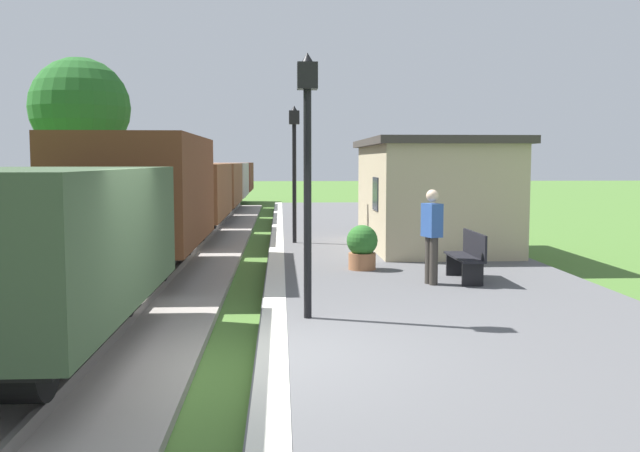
{
  "coord_description": "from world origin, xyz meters",
  "views": [
    {
      "loc": [
        0.5,
        -8.04,
        2.46
      ],
      "look_at": [
        1.19,
        4.29,
        1.33
      ],
      "focal_mm": 39.87,
      "sensor_mm": 36.0,
      "label": 1
    }
  ],
  "objects": [
    {
      "name": "station_hut",
      "position": [
        4.4,
        10.06,
        1.65
      ],
      "size": [
        3.5,
        5.8,
        2.78
      ],
      "color": "tan",
      "rests_on": "platform_slab"
    },
    {
      "name": "platform_slab",
      "position": [
        3.2,
        0.0,
        0.12
      ],
      "size": [
        6.0,
        60.0,
        0.25
      ],
      "primitive_type": "cube",
      "color": "#565659",
      "rests_on": "ground"
    },
    {
      "name": "rail_near",
      "position": [
        -1.68,
        0.0,
        0.19
      ],
      "size": [
        0.07,
        60.0,
        0.14
      ],
      "primitive_type": "cube",
      "color": "slate",
      "rests_on": "track_ballast"
    },
    {
      "name": "freight_train",
      "position": [
        -2.4,
        16.31,
        1.45
      ],
      "size": [
        2.5,
        39.2,
        2.72
      ],
      "color": "#384C33",
      "rests_on": "rail_near"
    },
    {
      "name": "ground_plane",
      "position": [
        0.0,
        0.0,
        0.0
      ],
      "size": [
        160.0,
        160.0,
        0.0
      ],
      "primitive_type": "plane",
      "color": "#47702D"
    },
    {
      "name": "bench_down_platform",
      "position": [
        3.97,
        14.98,
        0.72
      ],
      "size": [
        0.42,
        1.5,
        0.91
      ],
      "color": "black",
      "rests_on": "platform_slab"
    },
    {
      "name": "lamp_post_far",
      "position": [
        0.88,
        11.17,
        2.8
      ],
      "size": [
        0.28,
        0.28,
        3.7
      ],
      "color": "black",
      "rests_on": "platform_slab"
    },
    {
      "name": "track_ballast",
      "position": [
        -2.4,
        0.0,
        0.06
      ],
      "size": [
        3.8,
        60.0,
        0.12
      ],
      "primitive_type": "cube",
      "color": "gray",
      "rests_on": "ground"
    },
    {
      "name": "platform_edge_stripe",
      "position": [
        0.4,
        0.0,
        0.25
      ],
      "size": [
        0.36,
        60.0,
        0.01
      ],
      "primitive_type": "cube",
      "color": "silver",
      "rests_on": "platform_slab"
    },
    {
      "name": "tree_field_left",
      "position": [
        -6.89,
        18.91,
        4.42
      ],
      "size": [
        3.68,
        3.68,
        6.27
      ],
      "color": "#4C3823",
      "rests_on": "ground"
    },
    {
      "name": "lamp_post_near",
      "position": [
        0.88,
        1.86,
        2.8
      ],
      "size": [
        0.28,
        0.28,
        3.7
      ],
      "color": "black",
      "rests_on": "platform_slab"
    },
    {
      "name": "bench_near_hut",
      "position": [
        3.97,
        4.84,
        0.72
      ],
      "size": [
        0.42,
        1.5,
        0.91
      ],
      "color": "black",
      "rests_on": "platform_slab"
    },
    {
      "name": "person_waiting",
      "position": [
        3.21,
        4.5,
        1.18
      ],
      "size": [
        0.35,
        0.44,
        1.71
      ],
      "rotation": [
        0.0,
        0.0,
        3.47
      ],
      "color": "#38332D",
      "rests_on": "platform_slab"
    },
    {
      "name": "potted_planter",
      "position": [
        2.17,
        6.32,
        0.72
      ],
      "size": [
        0.64,
        0.64,
        0.92
      ],
      "color": "#9E6642",
      "rests_on": "platform_slab"
    }
  ]
}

